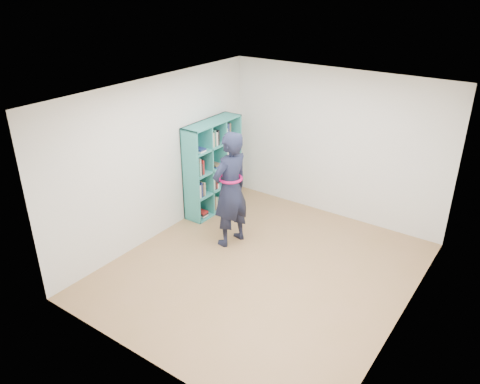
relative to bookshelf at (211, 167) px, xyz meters
The scene contains 9 objects.
floor 2.32m from the bookshelf, 31.93° to the right, with size 4.50×4.50×0.00m, color olive.
ceiling 2.80m from the bookshelf, 31.93° to the right, with size 4.50×4.50×0.00m, color white.
wall_left 1.25m from the bookshelf, 98.21° to the right, with size 0.02×4.50×2.60m, color silver.
wall_right 4.03m from the bookshelf, 16.60° to the right, with size 0.02×4.50×2.60m, color silver.
wall_back 2.19m from the bookshelf, 31.09° to the left, with size 4.00×0.02×2.60m, color silver.
wall_front 3.89m from the bookshelf, 61.60° to the right, with size 4.00×0.02×2.60m, color silver.
bookshelf is the anchor object (origin of this frame).
person 1.25m from the bookshelf, 38.08° to the right, with size 0.56×0.75×1.87m.
smartphone 1.12m from the bookshelf, 37.16° to the right, with size 0.02×0.10×0.14m.
Camera 1 is at (3.04, -4.90, 3.99)m, focal length 35.00 mm.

